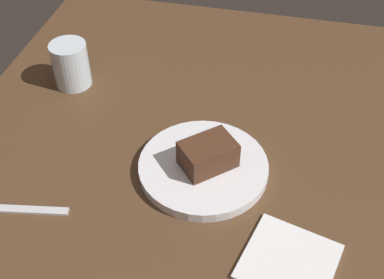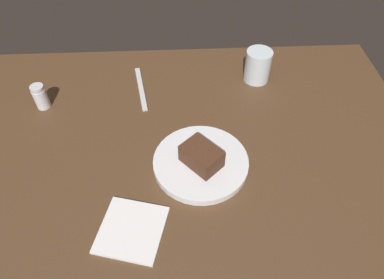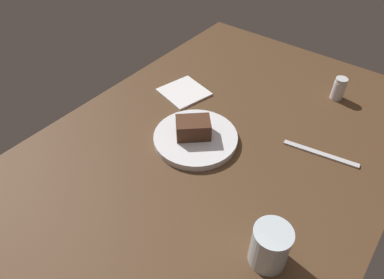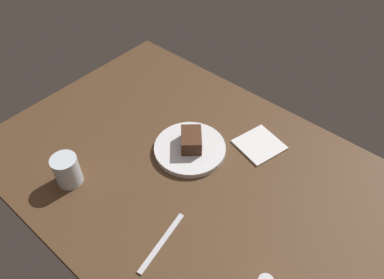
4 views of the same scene
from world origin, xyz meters
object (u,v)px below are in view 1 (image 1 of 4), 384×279
dessert_plate (203,167)px  water_glass (71,65)px  butter_knife (10,209)px  chocolate_cake_slice (208,154)px  folded_napkin (289,262)px

dessert_plate → water_glass: bearing=59.6°
water_glass → butter_knife: water_glass is taller
water_glass → butter_knife: (-33.82, -3.04, -4.44)cm
chocolate_cake_slice → water_glass: water_glass is taller
water_glass → butter_knife: 34.25cm
dessert_plate → folded_napkin: dessert_plate is taller
chocolate_cake_slice → folded_napkin: (-15.20, -15.29, -3.86)cm
dessert_plate → folded_napkin: size_ratio=1.72×
butter_knife → water_glass: bearing=-94.5°
water_glass → folded_napkin: water_glass is taller
water_glass → folded_napkin: 58.35cm
water_glass → chocolate_cake_slice: bearing=-119.7°
chocolate_cake_slice → folded_napkin: chocolate_cake_slice is taller
dessert_plate → butter_knife: 32.31cm
chocolate_cake_slice → butter_knife: 33.22cm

